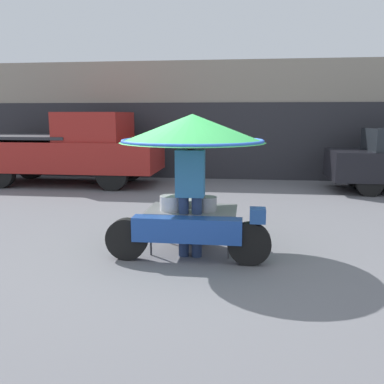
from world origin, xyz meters
name	(u,v)px	position (x,y,z in m)	size (l,w,h in m)	color
ground_plane	(177,258)	(0.00, 0.00, 0.00)	(36.00, 36.00, 0.00)	slate
shopfront_building	(220,120)	(0.00, 8.38, 1.74)	(28.00, 2.06, 3.50)	gray
vendor_motorcycle_cart	(192,144)	(0.16, 0.37, 1.53)	(2.19, 2.03, 1.93)	black
vendor_person	(190,188)	(0.17, 0.10, 0.95)	(0.38, 0.23, 1.69)	navy
pickup_truck	(72,150)	(-3.91, 5.78, 0.97)	(5.13, 1.92, 1.99)	black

